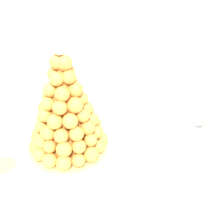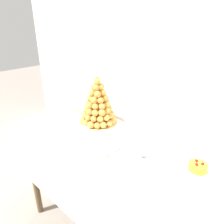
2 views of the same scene
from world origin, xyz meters
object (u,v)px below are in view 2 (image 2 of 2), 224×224
wine_glass (124,103)px  dessert_cup_mid_right (102,141)px  dessert_cup_centre (84,133)px  fruit_tart_plate (197,168)px  croquembouche (98,104)px  serving_tray (90,126)px  dessert_cup_left (52,118)px  creme_brulee_ramekin (78,113)px  macaron_goblet (146,129)px  dessert_cup_mid_left (66,126)px

wine_glass → dessert_cup_mid_right: bearing=-69.8°
dessert_cup_centre → fruit_tart_plate: dessert_cup_centre is taller
croquembouche → fruit_tart_plate: size_ratio=2.09×
serving_tray → fruit_tart_plate: fruit_tart_plate is taller
wine_glass → fruit_tart_plate: bearing=-17.8°
dessert_cup_left → creme_brulee_ramekin: bearing=79.1°
dessert_cup_left → wine_glass: bearing=48.1°
macaron_goblet → wine_glass: (-0.36, 0.28, -0.04)m
wine_glass → macaron_goblet: bearing=-37.3°
dessert_cup_mid_left → dessert_cup_centre: size_ratio=0.91×
dessert_cup_mid_right → creme_brulee_ramekin: size_ratio=0.62×
serving_tray → creme_brulee_ramekin: creme_brulee_ramekin is taller
fruit_tart_plate → croquembouche: bearing=177.7°
dessert_cup_mid_left → creme_brulee_ramekin: bearing=121.8°
croquembouche → dessert_cup_centre: size_ratio=6.00×
fruit_tart_plate → wine_glass: size_ratio=1.01×
creme_brulee_ramekin → dessert_cup_centre: bearing=-33.0°
dessert_cup_mid_left → dessert_cup_mid_right: 0.30m
wine_glass → serving_tray: bearing=-113.4°
wine_glass → dessert_cup_centre: bearing=-93.7°
dessert_cup_left → dessert_cup_centre: 0.31m
macaron_goblet → creme_brulee_ramekin: bearing=171.2°
serving_tray → dessert_cup_mid_left: (-0.07, -0.14, 0.03)m
dessert_cup_mid_right → creme_brulee_ramekin: dessert_cup_mid_right is taller
macaron_goblet → fruit_tart_plate: size_ratio=1.65×
creme_brulee_ramekin → wine_glass: (0.30, 0.18, 0.10)m
dessert_cup_left → fruit_tart_plate: bearing=10.6°
macaron_goblet → wine_glass: bearing=142.7°
creme_brulee_ramekin → wine_glass: 0.36m
serving_tray → dessert_cup_mid_left: dessert_cup_mid_left is taller
dessert_cup_mid_right → dessert_cup_left: bearing=-177.5°
fruit_tart_plate → wine_glass: wine_glass is taller
dessert_cup_left → serving_tray: bearing=30.6°
dessert_cup_mid_left → dessert_cup_mid_right: (0.30, 0.02, 0.00)m
serving_tray → macaron_goblet: size_ratio=2.31×
serving_tray → croquembouche: (0.01, 0.07, 0.14)m
wine_glass → croquembouche: bearing=-118.0°
croquembouche → wine_glass: size_ratio=2.10×
dessert_cup_mid_left → wine_glass: wine_glass is taller
dessert_cup_mid_left → dessert_cup_centre: dessert_cup_centre is taller
croquembouche → dessert_cup_mid_right: bearing=-40.2°
serving_tray → croquembouche: croquembouche is taller
dessert_cup_centre → croquembouche: bearing=109.6°
dessert_cup_mid_left → wine_glass: size_ratio=0.32×
dessert_cup_mid_left → dessert_cup_mid_right: bearing=4.2°
fruit_tart_plate → wine_glass: bearing=162.2°
dessert_cup_centre → dessert_cup_mid_right: 0.15m
creme_brulee_ramekin → wine_glass: bearing=30.6°
dessert_cup_mid_left → macaron_goblet: 0.56m
dessert_cup_mid_left → croquembouche: bearing=67.8°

